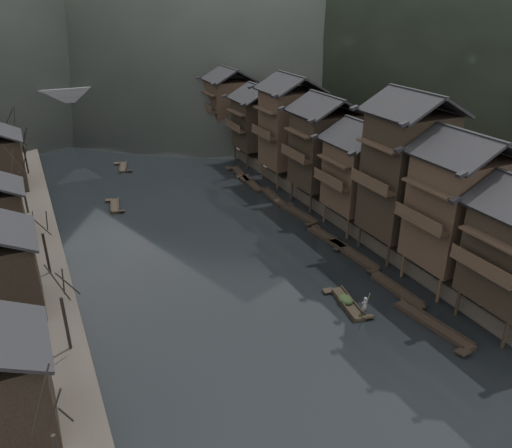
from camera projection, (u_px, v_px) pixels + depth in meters
water at (279, 322)px, 41.89m from camera, size 300.00×300.00×0.00m
right_bank at (349, 144)px, 87.82m from camera, size 40.00×200.00×1.80m
stilt_houses at (335, 140)px, 60.19m from camera, size 9.00×67.60×17.10m
bare_trees at (31, 195)px, 51.36m from camera, size 3.67×72.69×7.35m
moored_sampans at (310, 226)px, 58.62m from camera, size 3.14×49.11×0.47m
midriver_boats at (119, 184)px, 71.39m from camera, size 6.18×20.35×0.44m
stone_bridge at (110, 103)px, 98.71m from camera, size 40.00×6.00×9.00m
hero_sampan at (347, 303)px, 44.05m from camera, size 2.03×5.64×0.44m
cargo_heap at (346, 296)px, 43.98m from camera, size 1.23×1.60×0.74m
boatman at (365, 303)px, 42.15m from camera, size 0.65×0.45×1.70m
bamboo_pole at (369, 278)px, 41.19m from camera, size 1.22×1.95×3.23m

